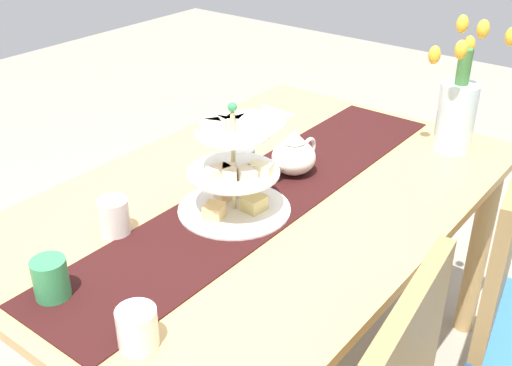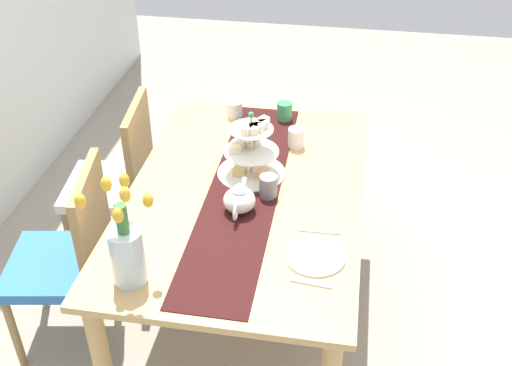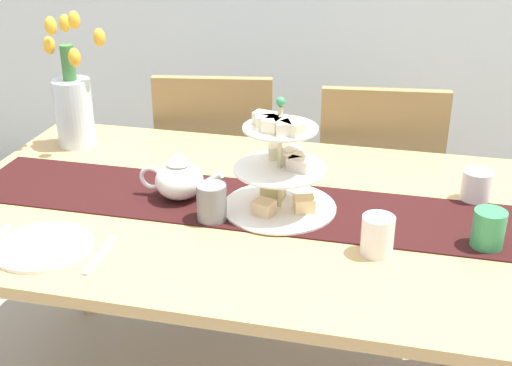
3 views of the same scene
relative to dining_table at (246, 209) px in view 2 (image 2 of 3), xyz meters
name	(u,v)px [view 2 (image 2 of 3)]	position (x,y,z in m)	size (l,w,h in m)	color
ground_plane	(248,313)	(0.00, 0.00, -0.64)	(8.00, 8.00, 0.00)	gray
dining_table	(246,209)	(0.00, 0.00, 0.00)	(1.54, 0.99, 0.75)	tan
chair_left	(71,254)	(-0.26, 0.72, -0.14)	(0.49, 0.49, 0.91)	olive
chair_right	(120,176)	(0.34, 0.72, -0.14)	(0.47, 0.47, 0.91)	olive
table_runner	(244,189)	(0.00, 0.01, 0.10)	(1.47, 0.30, 0.00)	black
tiered_cake_stand	(251,152)	(0.13, 0.00, 0.21)	(0.30, 0.30, 0.30)	beige
teapot	(239,199)	(-0.15, 0.00, 0.16)	(0.24, 0.13, 0.14)	white
tulip_vase	(126,248)	(-0.60, 0.30, 0.25)	(0.19, 0.21, 0.42)	silver
cream_jug	(235,109)	(0.63, 0.18, 0.15)	(0.08, 0.08, 0.09)	white
dinner_plate_left	(315,256)	(-0.38, -0.33, 0.11)	(0.23, 0.23, 0.01)	white
fork_left	(311,283)	(-0.52, -0.33, 0.11)	(0.02, 0.15, 0.01)	silver
knife_left	(318,231)	(-0.23, -0.33, 0.11)	(0.01, 0.17, 0.01)	silver
mug_grey	(268,186)	(-0.03, -0.10, 0.15)	(0.08, 0.08, 0.10)	slate
mug_white_text	(296,138)	(0.39, -0.17, 0.15)	(0.08, 0.08, 0.10)	white
mug_orange	(285,111)	(0.64, -0.08, 0.15)	(0.08, 0.08, 0.10)	#389356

